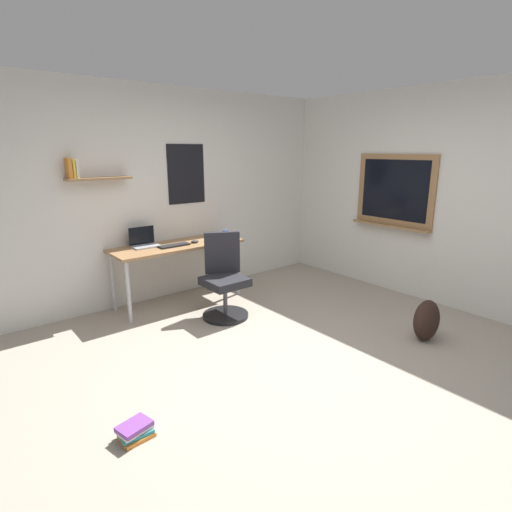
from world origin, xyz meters
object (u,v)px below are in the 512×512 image
Objects in this scene: laptop at (144,242)px; keyboard at (174,245)px; book_stack_on_floor at (135,431)px; computer_mouse at (195,242)px; backpack at (426,320)px; office_chair at (224,281)px; desk at (178,250)px; coffee_mug at (225,233)px.

laptop is 0.35m from keyboard.
keyboard reaches higher than book_stack_on_floor.
laptop is 0.60m from computer_mouse.
backpack is (1.20, -2.42, -0.55)m from computer_mouse.
office_chair is at bearing -66.08° from keyboard.
office_chair is 0.77m from keyboard.
book_stack_on_floor is (-1.45, -2.02, -0.61)m from desk.
coffee_mug is 3.02m from book_stack_on_floor.
coffee_mug is (1.06, -0.16, -0.01)m from laptop.
office_chair is 3.99× the size of book_stack_on_floor.
computer_mouse is at bearing -21.00° from laptop.
computer_mouse is 0.25× the size of backpack.
coffee_mug is 0.22× the size of backpack.
book_stack_on_floor is at bearing 170.66° from backpack.
office_chair is 1.08m from laptop.
backpack is (1.75, -2.63, -0.59)m from laptop.
laptop is 0.74× the size of backpack.
backpack is (1.20, -1.79, -0.20)m from office_chair.
coffee_mug is 0.39× the size of book_stack_on_floor.
desk is at bearing 159.99° from computer_mouse.
desk is 3.79× the size of backpack.
desk is 4.31× the size of keyboard.
desk is 0.77m from office_chair.
office_chair is 3.06× the size of laptop.
office_chair is 2.57× the size of keyboard.
laptop is 2.53m from book_stack_on_floor.
book_stack_on_floor is at bearing -116.66° from laptop.
coffee_mug is at bearing -8.86° from laptop.
book_stack_on_floor is at bearing -125.01° from keyboard.
desk is at bearing 54.45° from book_stack_on_floor.
computer_mouse is at bearing 0.00° from keyboard.
computer_mouse is (0.56, -0.21, -0.04)m from laptop.
backpack is (1.40, -2.49, -0.46)m from desk.
office_chair is at bearing 38.83° from book_stack_on_floor.
desk is 0.14m from keyboard.
backpack is at bearing -63.69° from computer_mouse.
backpack is 2.88m from book_stack_on_floor.
desk is 0.71m from coffee_mug.
laptop reaches higher than keyboard.
office_chair is (0.20, -0.70, -0.26)m from desk.
desk reaches higher than book_stack_on_floor.
office_chair is 10.33× the size of coffee_mug.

